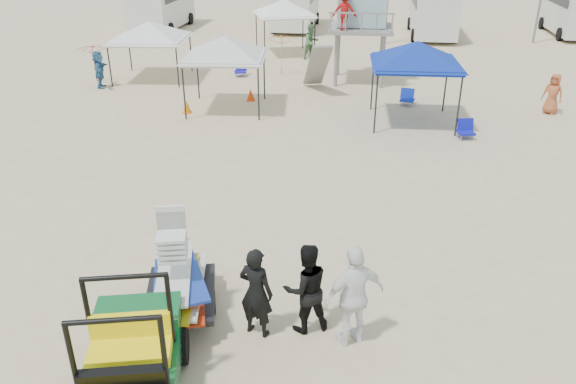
# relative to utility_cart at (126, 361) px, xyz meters

# --- Properties ---
(ground) EXTENTS (140.00, 140.00, 0.00)m
(ground) POSITION_rel_utility_cart_xyz_m (1.13, 2.23, -0.97)
(ground) COLOR beige
(ground) RESTS_ON ground
(utility_cart) EXTENTS (1.99, 2.98, 2.07)m
(utility_cart) POSITION_rel_utility_cart_xyz_m (0.00, 0.00, 0.00)
(utility_cart) COLOR #0D5927
(utility_cart) RESTS_ON ground
(surf_trailer) EXTENTS (1.66, 2.44, 1.98)m
(surf_trailer) POSITION_rel_utility_cart_xyz_m (0.01, 2.34, -0.16)
(surf_trailer) COLOR black
(surf_trailer) RESTS_ON ground
(man_left) EXTENTS (0.73, 0.59, 1.75)m
(man_left) POSITION_rel_utility_cart_xyz_m (1.52, 2.04, -0.09)
(man_left) COLOR black
(man_left) RESTS_ON ground
(man_mid) EXTENTS (1.04, 0.94, 1.74)m
(man_mid) POSITION_rel_utility_cart_xyz_m (2.37, 2.29, -0.10)
(man_mid) COLOR black
(man_mid) RESTS_ON ground
(man_right) EXTENTS (1.22, 1.00, 1.94)m
(man_right) POSITION_rel_utility_cart_xyz_m (3.22, 2.04, 0.00)
(man_right) COLOR white
(man_right) RESTS_ON ground
(lifeguard_tower) EXTENTS (2.81, 2.81, 4.43)m
(lifeguard_tower) POSITION_rel_utility_cart_xyz_m (2.74, 20.19, 2.34)
(lifeguard_tower) COLOR gray
(lifeguard_tower) RESTS_ON ground
(canopy_blue) EXTENTS (3.08, 3.08, 3.35)m
(canopy_blue) POSITION_rel_utility_cart_xyz_m (4.90, 14.48, 1.83)
(canopy_blue) COLOR black
(canopy_blue) RESTS_ON ground
(canopy_white_a) EXTENTS (3.19, 3.19, 3.24)m
(canopy_white_a) POSITION_rel_utility_cart_xyz_m (-2.20, 15.08, 1.72)
(canopy_white_a) COLOR black
(canopy_white_a) RESTS_ON ground
(canopy_white_b) EXTENTS (3.49, 3.49, 3.02)m
(canopy_white_b) POSITION_rel_utility_cart_xyz_m (-6.76, 19.24, 1.51)
(canopy_white_b) COLOR black
(canopy_white_b) RESTS_ON ground
(canopy_white_c) EXTENTS (3.69, 3.69, 3.33)m
(canopy_white_c) POSITION_rel_utility_cart_xyz_m (-1.43, 25.42, 1.82)
(canopy_white_c) COLOR black
(canopy_white_c) RESTS_ON ground
(umbrella_a) EXTENTS (2.15, 2.18, 1.69)m
(umbrella_a) POSITION_rel_utility_cart_xyz_m (-9.22, 18.33, -0.12)
(umbrella_a) COLOR red
(umbrella_a) RESTS_ON ground
(umbrella_b) EXTENTS (2.67, 2.70, 1.92)m
(umbrella_b) POSITION_rel_utility_cart_xyz_m (-0.87, 20.76, -0.01)
(umbrella_b) COLOR orange
(umbrella_b) RESTS_ON ground
(cone_near) EXTENTS (0.34, 0.34, 0.50)m
(cone_near) POSITION_rel_utility_cart_xyz_m (-3.62, 14.34, -0.72)
(cone_near) COLOR orange
(cone_near) RESTS_ON ground
(cone_far) EXTENTS (0.34, 0.34, 0.50)m
(cone_far) POSITION_rel_utility_cart_xyz_m (-1.50, 16.32, -0.72)
(cone_far) COLOR #E13907
(cone_far) RESTS_ON ground
(beach_chair_a) EXTENTS (0.67, 0.73, 0.64)m
(beach_chair_a) POSITION_rel_utility_cart_xyz_m (-2.80, 20.27, -0.65)
(beach_chair_a) COLOR #1810B2
(beach_chair_a) RESTS_ON ground
(beach_chair_b) EXTENTS (0.64, 0.69, 0.64)m
(beach_chair_b) POSITION_rel_utility_cart_xyz_m (6.66, 13.01, -0.65)
(beach_chair_b) COLOR #0F14A6
(beach_chair_b) RESTS_ON ground
(beach_chair_c) EXTENTS (0.64, 0.69, 0.64)m
(beach_chair_c) POSITION_rel_utility_cart_xyz_m (4.88, 16.66, -0.65)
(beach_chair_c) COLOR #102AAF
(beach_chair_c) RESTS_ON ground
(rv_far_left) EXTENTS (2.64, 6.80, 3.25)m
(rv_far_left) POSITION_rel_utility_cart_xyz_m (-10.87, 32.23, 0.83)
(rv_far_left) COLOR silver
(rv_far_left) RESTS_ON ground
(rv_mid_left) EXTENTS (2.65, 6.50, 3.25)m
(rv_mid_left) POSITION_rel_utility_cart_xyz_m (-1.87, 33.73, 0.83)
(rv_mid_left) COLOR silver
(rv_mid_left) RESTS_ON ground
(rv_mid_right) EXTENTS (2.64, 7.00, 3.25)m
(rv_mid_right) POSITION_rel_utility_cart_xyz_m (7.13, 32.23, 0.83)
(rv_mid_right) COLOR silver
(rv_mid_right) RESTS_ON ground
(rv_far_right) EXTENTS (2.64, 6.60, 3.25)m
(rv_far_right) POSITION_rel_utility_cart_xyz_m (16.13, 33.73, 0.83)
(rv_far_right) COLOR silver
(rv_far_right) RESTS_ON ground
(distant_beachgoers) EXTENTS (19.67, 9.15, 1.80)m
(distant_beachgoers) POSITION_rel_utility_cart_xyz_m (-1.36, 19.84, -0.13)
(distant_beachgoers) COLOR #AD5631
(distant_beachgoers) RESTS_ON ground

